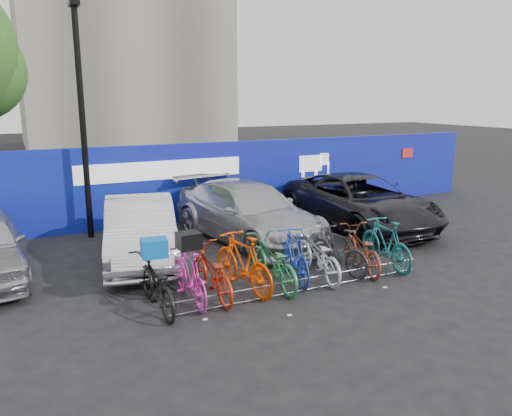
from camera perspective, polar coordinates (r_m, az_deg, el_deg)
ground at (r=10.53m, az=3.83°, el=-8.47°), size 100.00×100.00×0.00m
hoarding at (r=15.53m, az=-7.17°, el=2.96°), size 22.00×0.18×2.40m
lamppost at (r=14.01m, az=-19.25°, el=9.84°), size 0.25×0.50×6.11m
bike_rack at (r=9.99m, az=5.58°, el=-8.69°), size 5.60×0.03×0.30m
car_1 at (r=11.98m, az=-13.09°, el=-2.50°), size 2.40×4.64×1.46m
car_2 at (r=13.35m, az=-0.91°, el=-0.44°), size 3.04×5.58×1.53m
car_3 at (r=15.00m, az=11.74°, el=0.74°), size 2.64×5.55×1.53m
bike_0 at (r=9.22m, az=-11.37°, el=-8.47°), size 0.73×1.95×1.01m
bike_1 at (r=9.43m, az=-7.58°, el=-7.67°), size 0.51×1.77×1.06m
bike_2 at (r=9.63m, az=-5.14°, el=-7.37°), size 0.70×1.92×1.00m
bike_3 at (r=9.88m, az=-1.48°, el=-6.26°), size 0.86×2.02×1.18m
bike_4 at (r=10.11m, az=1.90°, el=-6.20°), size 0.73×2.00×1.05m
bike_5 at (r=10.49m, az=4.43°, el=-5.45°), size 0.87×1.86×1.08m
bike_6 at (r=10.66m, az=7.01°, el=-5.36°), size 0.86×2.00×1.02m
bike_7 at (r=11.04m, az=9.44°, el=-4.77°), size 0.78×1.78×1.04m
bike_8 at (r=11.27m, az=11.96°, el=-4.64°), size 1.09×1.98×0.98m
bike_9 at (r=11.61m, az=14.61°, el=-3.92°), size 0.67×1.90×1.12m
cargo_crate at (r=9.00m, az=-11.56°, el=-4.49°), size 0.49×0.40×0.32m
cargo_topcase at (r=9.22m, az=-7.70°, el=-3.70°), size 0.42×0.38×0.30m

